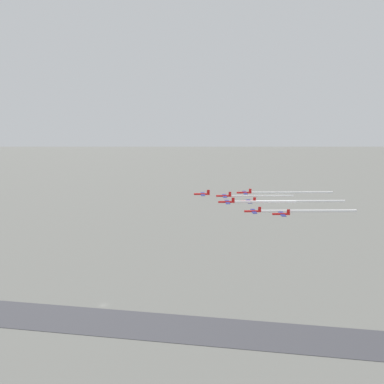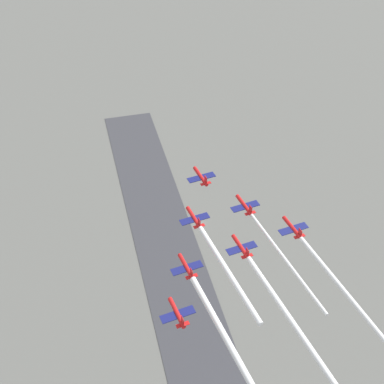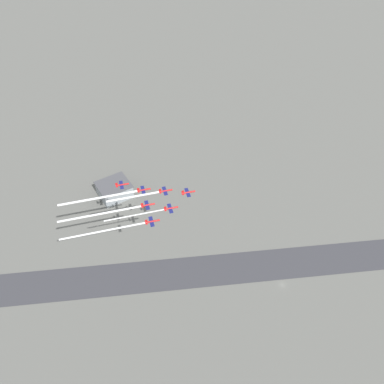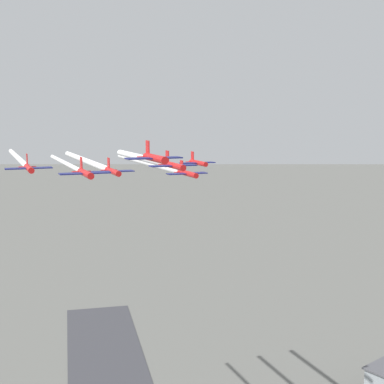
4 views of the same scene
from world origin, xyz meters
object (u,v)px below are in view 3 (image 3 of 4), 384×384
jet_4 (147,205)px  hangar (114,190)px  jet_2 (170,208)px  jet_3 (143,190)px  jet_1 (165,191)px  jet_0 (188,192)px  jet_6 (122,185)px  jet_5 (152,221)px

jet_4 → hangar: bearing=-169.4°
jet_2 → jet_4: 14.23m
jet_3 → jet_2: bearing=29.5°
jet_1 → jet_0: bearing=59.5°
jet_1 → jet_6: bearing=-120.5°
jet_4 → jet_5: 14.43m
hangar → jet_5: jet_5 is taller
hangar → jet_2: 130.61m
jet_0 → jet_6: (-28.51, 31.59, -4.20)m
jet_2 → jet_4: bearing=-120.5°
jet_0 → jet_5: jet_0 is taller
jet_0 → jet_4: bearing=-90.0°
hangar → jet_1: jet_1 is taller
jet_5 → jet_4: bearing=180.0°
jet_2 → jet_5: bearing=-59.5°
jet_3 → jet_5: bearing=0.0°
jet_1 → jet_2: size_ratio=1.00×
jet_4 → jet_6: size_ratio=1.00×
jet_2 → jet_5: size_ratio=1.00×
hangar → jet_2: bearing=-91.2°
jet_6 → jet_4: bearing=29.5°
hangar → jet_6: (-16.99, -74.01, 71.00)m
jet_4 → jet_5: jet_5 is taller
jet_1 → jet_6: (-19.01, 21.06, -1.91)m
jet_2 → jet_4: jet_2 is taller
jet_5 → jet_2: bearing=120.5°
jet_3 → jet_4: jet_4 is taller
jet_5 → jet_6: 38.00m
jet_6 → jet_2: bearing=40.4°
hangar → jet_0: bearing=-83.8°
jet_5 → jet_0: bearing=120.5°
jet_6 → jet_3: bearing=59.5°
jet_1 → jet_5: jet_1 is taller
jet_1 → jet_4: size_ratio=1.00×
jet_4 → jet_6: 24.80m
jet_3 → jet_6: bearing=-120.5°
hangar → jet_3: (-7.48, -84.55, 70.16)m
jet_0 → jet_4: size_ratio=1.00×
jet_5 → jet_6: bearing=-161.2°
jet_0 → jet_2: 14.50m
hangar → jet_0: (11.53, -105.61, 75.21)m
jet_0 → jet_6: bearing=-120.5°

